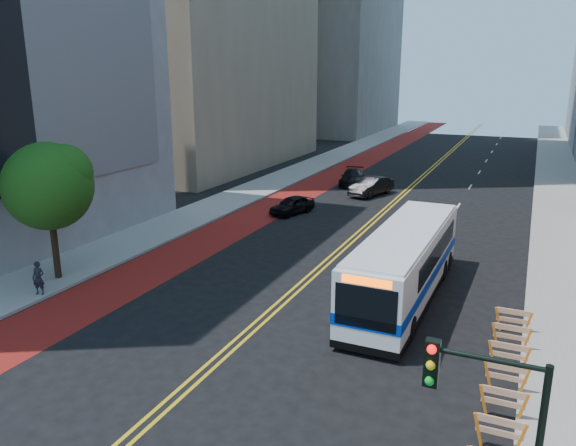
% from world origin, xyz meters
% --- Properties ---
extents(ground, '(160.00, 160.00, 0.00)m').
position_xyz_m(ground, '(0.00, 0.00, 0.00)').
color(ground, black).
rests_on(ground, ground).
extents(sidewalk_left, '(4.00, 140.00, 0.15)m').
position_xyz_m(sidewalk_left, '(-12.00, 30.00, 0.07)').
color(sidewalk_left, gray).
rests_on(sidewalk_left, ground).
extents(sidewalk_right, '(4.00, 140.00, 0.15)m').
position_xyz_m(sidewalk_right, '(12.00, 30.00, 0.07)').
color(sidewalk_right, gray).
rests_on(sidewalk_right, ground).
extents(bus_lane_paint, '(3.60, 140.00, 0.01)m').
position_xyz_m(bus_lane_paint, '(-8.10, 30.00, 0.00)').
color(bus_lane_paint, maroon).
rests_on(bus_lane_paint, ground).
extents(center_line_inner, '(0.14, 140.00, 0.01)m').
position_xyz_m(center_line_inner, '(-0.18, 30.00, 0.00)').
color(center_line_inner, gold).
rests_on(center_line_inner, ground).
extents(center_line_outer, '(0.14, 140.00, 0.01)m').
position_xyz_m(center_line_outer, '(0.18, 30.00, 0.00)').
color(center_line_outer, gold).
rests_on(center_line_outer, ground).
extents(lane_dashes, '(0.14, 98.20, 0.01)m').
position_xyz_m(lane_dashes, '(4.80, 38.00, 0.01)').
color(lane_dashes, silver).
rests_on(lane_dashes, ground).
extents(construction_barriers, '(1.42, 10.91, 1.00)m').
position_xyz_m(construction_barriers, '(9.60, 3.42, 0.68)').
color(construction_barriers, orange).
rests_on(construction_barriers, ground).
extents(street_tree, '(4.20, 4.20, 6.70)m').
position_xyz_m(street_tree, '(-11.24, 6.04, 4.91)').
color(street_tree, black).
rests_on(street_tree, sidewalk_left).
extents(traffic_signal, '(2.21, 0.34, 5.07)m').
position_xyz_m(traffic_signal, '(9.41, -3.51, 3.72)').
color(traffic_signal, black).
rests_on(traffic_signal, sidewalk_right).
extents(transit_bus, '(2.82, 12.02, 3.29)m').
position_xyz_m(transit_bus, '(4.89, 10.59, 1.72)').
color(transit_bus, white).
rests_on(transit_bus, ground).
extents(car_a, '(2.62, 4.08, 1.29)m').
position_xyz_m(car_a, '(-5.92, 22.83, 0.65)').
color(car_a, black).
rests_on(car_a, ground).
extents(car_b, '(2.94, 4.89, 1.52)m').
position_xyz_m(car_b, '(-2.37, 31.14, 0.76)').
color(car_b, black).
rests_on(car_b, ground).
extents(car_c, '(2.69, 4.91, 1.35)m').
position_xyz_m(car_c, '(-5.17, 34.69, 0.67)').
color(car_c, black).
rests_on(car_c, ground).
extents(pedestrian, '(0.65, 0.52, 1.56)m').
position_xyz_m(pedestrian, '(-10.40, 4.01, 0.93)').
color(pedestrian, black).
rests_on(pedestrian, sidewalk_left).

